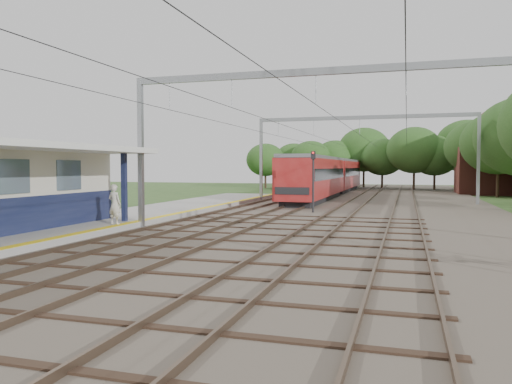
% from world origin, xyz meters
% --- Properties ---
extents(ballast_bed, '(18.00, 90.00, 0.10)m').
position_xyz_m(ballast_bed, '(4.00, 30.00, 0.05)').
color(ballast_bed, '#473D33').
rests_on(ballast_bed, ground).
extents(platform, '(5.00, 52.00, 0.35)m').
position_xyz_m(platform, '(-7.50, 14.00, 0.17)').
color(platform, gray).
rests_on(platform, ground).
extents(yellow_stripe, '(0.45, 52.00, 0.01)m').
position_xyz_m(yellow_stripe, '(-5.25, 14.00, 0.35)').
color(yellow_stripe, yellow).
rests_on(yellow_stripe, platform).
extents(rail_tracks, '(11.80, 88.00, 0.15)m').
position_xyz_m(rail_tracks, '(1.50, 30.00, 0.18)').
color(rail_tracks, brown).
rests_on(rail_tracks, ballast_bed).
extents(catenary_system, '(17.22, 88.00, 7.00)m').
position_xyz_m(catenary_system, '(3.39, 25.28, 5.51)').
color(catenary_system, gray).
rests_on(catenary_system, ground).
extents(tree_band, '(31.72, 30.88, 8.82)m').
position_xyz_m(tree_band, '(3.84, 57.12, 4.92)').
color(tree_band, '#382619').
rests_on(tree_band, ground).
extents(house_far, '(8.00, 6.12, 8.66)m').
position_xyz_m(house_far, '(16.00, 52.00, 3.23)').
color(house_far, brown).
rests_on(house_far, ground).
extents(person, '(0.72, 0.54, 1.79)m').
position_xyz_m(person, '(-5.60, 13.71, 1.24)').
color(person, beige).
rests_on(person, platform).
extents(train, '(2.81, 35.01, 3.70)m').
position_xyz_m(train, '(-0.50, 44.51, 2.07)').
color(train, black).
rests_on(train, ballast_bed).
extents(signal_post, '(0.26, 0.24, 3.87)m').
position_xyz_m(signal_post, '(1.35, 24.67, 2.33)').
color(signal_post, black).
rests_on(signal_post, ground).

